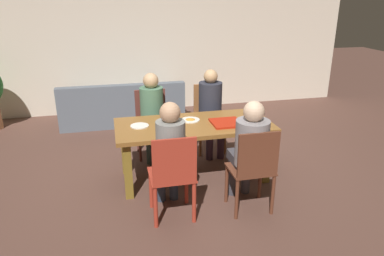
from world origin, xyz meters
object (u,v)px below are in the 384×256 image
(person_0, at_px, (152,109))
(person_3, at_px, (170,150))
(chair_2, at_px, (254,167))
(drinking_glass_0, at_px, (164,121))
(chair_0, at_px, (152,118))
(person_1, at_px, (211,105))
(pizza_box_0, at_px, (226,123))
(drinking_glass_1, at_px, (180,126))
(plate_1, at_px, (140,126))
(couch, at_px, (123,108))
(plate_0, at_px, (190,120))
(dining_table, at_px, (194,132))
(person_2, at_px, (250,145))
(chair_1, at_px, (208,115))
(chair_3, at_px, (173,175))

(person_0, distance_m, person_3, 1.45)
(chair_2, xyz_separation_m, drinking_glass_0, (-0.78, 0.92, 0.25))
(chair_0, xyz_separation_m, person_1, (0.84, -0.17, 0.18))
(pizza_box_0, relative_size, drinking_glass_0, 3.00)
(chair_0, height_order, drinking_glass_1, chair_0)
(chair_0, bearing_deg, plate_1, -105.95)
(plate_1, distance_m, couch, 2.37)
(person_1, relative_size, pizza_box_0, 3.44)
(drinking_glass_0, relative_size, couch, 0.05)
(person_3, bearing_deg, pizza_box_0, 37.35)
(person_1, height_order, plate_0, person_1)
(person_0, bearing_deg, drinking_glass_1, -77.82)
(dining_table, xyz_separation_m, person_1, (0.42, 0.71, 0.10))
(dining_table, height_order, plate_0, plate_0)
(chair_0, bearing_deg, plate_0, -62.16)
(person_2, relative_size, plate_1, 5.54)
(person_0, bearing_deg, chair_1, 7.28)
(person_0, relative_size, pizza_box_0, 3.39)
(person_1, bearing_deg, drinking_glass_1, -124.96)
(chair_0, xyz_separation_m, drinking_glass_0, (0.05, -0.88, 0.25))
(dining_table, relative_size, person_2, 1.56)
(dining_table, xyz_separation_m, chair_2, (0.42, -0.92, -0.08))
(person_1, bearing_deg, plate_0, -126.78)
(person_1, relative_size, plate_0, 5.24)
(chair_1, distance_m, drinking_glass_0, 1.18)
(chair_0, relative_size, plate_0, 3.98)
(dining_table, distance_m, person_0, 0.85)
(chair_1, relative_size, plate_0, 4.18)
(couch, bearing_deg, chair_0, -76.54)
(person_2, height_order, plate_0, person_2)
(person_1, height_order, person_2, person_1)
(chair_2, relative_size, chair_3, 1.00)
(person_0, bearing_deg, chair_0, 90.00)
(drinking_glass_0, bearing_deg, chair_2, -49.48)
(chair_1, distance_m, plate_0, 0.87)
(person_1, bearing_deg, person_2, -90.00)
(pizza_box_0, bearing_deg, chair_1, 87.78)
(plate_1, bearing_deg, dining_table, -4.30)
(person_0, relative_size, chair_2, 1.27)
(chair_0, xyz_separation_m, chair_3, (0.00, -1.74, -0.02))
(person_0, bearing_deg, chair_2, -63.15)
(person_1, relative_size, chair_3, 1.29)
(pizza_box_0, xyz_separation_m, plate_0, (-0.40, 0.22, -0.00))
(person_1, xyz_separation_m, person_2, (0.00, -1.48, -0.00))
(person_0, height_order, plate_1, person_0)
(drinking_glass_1, relative_size, couch, 0.06)
(person_0, distance_m, chair_1, 0.86)
(dining_table, height_order, person_2, person_2)
(plate_0, relative_size, couch, 0.11)
(person_0, height_order, drinking_glass_1, person_0)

